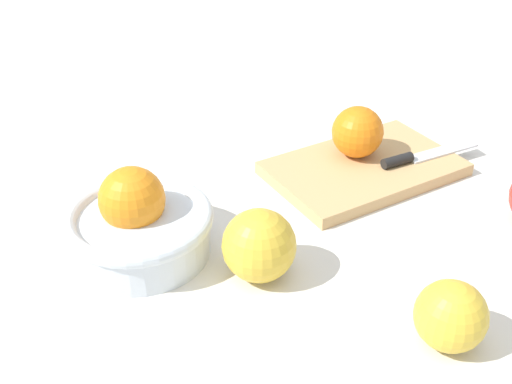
{
  "coord_description": "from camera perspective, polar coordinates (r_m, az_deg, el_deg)",
  "views": [
    {
      "loc": [
        -0.4,
        -0.45,
        0.45
      ],
      "look_at": [
        -0.03,
        0.08,
        0.04
      ],
      "focal_mm": 45.51,
      "sensor_mm": 36.0,
      "label": 1
    }
  ],
  "objects": [
    {
      "name": "cutting_board",
      "position": [
        0.88,
        9.45,
        2.04
      ],
      "size": [
        0.26,
        0.17,
        0.02
      ],
      "primitive_type": "cube",
      "rotation": [
        0.0,
        0.0,
        -0.07
      ],
      "color": "tan",
      "rests_on": "ground_plane"
    },
    {
      "name": "knife",
      "position": [
        0.9,
        13.98,
        3.05
      ],
      "size": [
        0.16,
        0.04,
        0.01
      ],
      "color": "silver",
      "rests_on": "cutting_board"
    },
    {
      "name": "bowl",
      "position": [
        0.73,
        -10.34,
        -2.78
      ],
      "size": [
        0.17,
        0.17,
        0.1
      ],
      "color": "silver",
      "rests_on": "ground_plane"
    },
    {
      "name": "apple_mid_left",
      "position": [
        0.68,
        0.27,
        -4.72
      ],
      "size": [
        0.08,
        0.08,
        0.08
      ],
      "primitive_type": "sphere",
      "color": "gold",
      "rests_on": "ground_plane"
    },
    {
      "name": "apple_front_center",
      "position": [
        0.63,
        16.48,
        -10.56
      ],
      "size": [
        0.07,
        0.07,
        0.07
      ],
      "primitive_type": "sphere",
      "color": "gold",
      "rests_on": "ground_plane"
    },
    {
      "name": "ground_plane",
      "position": [
        0.75,
        5.35,
        -4.38
      ],
      "size": [
        2.4,
        2.4,
        0.0
      ],
      "primitive_type": "plane",
      "color": "silver"
    },
    {
      "name": "orange_on_board",
      "position": [
        0.88,
        8.92,
        5.24
      ],
      "size": [
        0.07,
        0.07,
        0.07
      ],
      "primitive_type": "sphere",
      "color": "orange",
      "rests_on": "cutting_board"
    }
  ]
}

